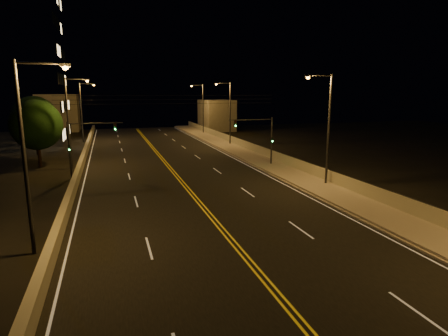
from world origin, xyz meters
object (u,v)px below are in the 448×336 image
object	(u,v)px
traffic_signal_right	(263,135)
tree_1	(35,118)
streetlight_3	(202,106)
streetlight_6	(83,108)
traffic_signal_left	(81,142)
streetlight_5	(70,117)
streetlight_2	(229,110)
tree_0	(36,125)
streetlight_1	(326,123)
streetlight_4	(29,147)

from	to	relation	value
traffic_signal_right	tree_1	world-z (taller)	tree_1
streetlight_3	streetlight_6	distance (m)	22.38
traffic_signal_left	streetlight_5	bearing A→B (deg)	103.19
streetlight_2	streetlight_6	bearing A→B (deg)	153.50
streetlight_3	tree_0	distance (m)	36.96
streetlight_5	streetlight_6	bearing A→B (deg)	90.00
streetlight_1	traffic_signal_right	size ratio (longest dim) A/B	1.77
traffic_signal_left	streetlight_3	bearing A→B (deg)	59.37
streetlight_5	tree_1	bearing A→B (deg)	115.56
streetlight_4	traffic_signal_right	bearing A→B (deg)	41.62
streetlight_3	tree_1	distance (m)	32.24
streetlight_5	streetlight_6	distance (m)	22.70
streetlight_5	traffic_signal_right	size ratio (longest dim) A/B	1.77
streetlight_2	traffic_signal_left	bearing A→B (deg)	-139.72
tree_1	streetlight_6	bearing A→B (deg)	65.50
traffic_signal_right	streetlight_6	bearing A→B (deg)	125.47
streetlight_1	streetlight_6	xyz separation A→B (m)	(-21.47, 37.71, 0.00)
streetlight_1	tree_0	world-z (taller)	streetlight_1
streetlight_5	traffic_signal_right	world-z (taller)	streetlight_5
streetlight_5	streetlight_4	bearing A→B (deg)	-90.00
streetlight_1	tree_0	size ratio (longest dim) A/B	1.31
streetlight_2	streetlight_3	world-z (taller)	same
streetlight_5	tree_1	size ratio (longest dim) A/B	1.25
streetlight_1	streetlight_4	distance (m)	22.84
streetlight_6	tree_1	distance (m)	12.79
traffic_signal_right	traffic_signal_left	world-z (taller)	same
streetlight_4	traffic_signal_right	xyz separation A→B (m)	(19.86, 17.64, -2.03)
streetlight_6	tree_0	size ratio (longest dim) A/B	1.31
streetlight_4	streetlight_5	bearing A→B (deg)	90.00
streetlight_1	traffic_signal_right	distance (m)	10.18
traffic_signal_left	traffic_signal_right	bearing A→B (deg)	0.00
streetlight_3	streetlight_4	distance (m)	56.11
streetlight_3	streetlight_4	world-z (taller)	same
streetlight_2	traffic_signal_left	xyz separation A→B (m)	(-20.26, -17.16, -2.03)
streetlight_1	streetlight_5	size ratio (longest dim) A/B	1.00
streetlight_2	tree_0	distance (m)	27.08
streetlight_5	traffic_signal_left	bearing A→B (deg)	-76.81
streetlight_4	streetlight_6	xyz separation A→B (m)	(0.00, 45.51, 0.00)
streetlight_4	streetlight_5	xyz separation A→B (m)	(0.00, 22.81, 0.00)
tree_0	tree_1	size ratio (longest dim) A/B	0.96
streetlight_5	tree_0	distance (m)	4.24
tree_1	streetlight_2	bearing A→B (deg)	1.96
streetlight_3	tree_0	world-z (taller)	streetlight_3
traffic_signal_right	streetlight_2	bearing A→B (deg)	84.64
tree_0	traffic_signal_left	bearing A→B (deg)	-55.60
streetlight_2	tree_0	bearing A→B (deg)	-158.20
traffic_signal_right	traffic_signal_left	xyz separation A→B (m)	(-18.64, 0.00, 0.00)
streetlight_3	traffic_signal_right	size ratio (longest dim) A/B	1.77
streetlight_3	tree_0	xyz separation A→B (m)	(-25.13, -27.09, -0.88)
traffic_signal_right	streetlight_1	bearing A→B (deg)	-80.70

